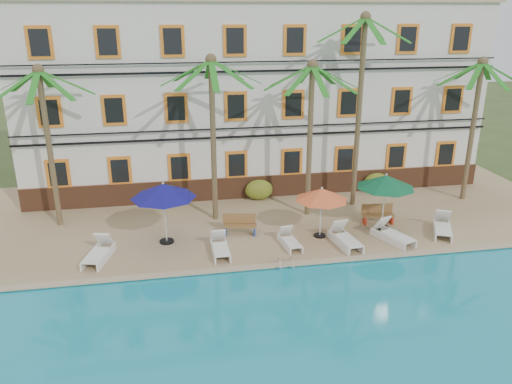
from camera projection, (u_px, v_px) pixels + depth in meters
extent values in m
plane|color=#384C23|center=(296.00, 259.00, 20.91)|extent=(100.00, 100.00, 0.00)
cube|color=tan|center=(272.00, 212.00, 25.50)|extent=(30.00, 12.00, 0.25)
cube|color=teal|center=(357.00, 367.00, 14.40)|extent=(26.00, 12.00, 0.20)
cube|color=tan|center=(302.00, 263.00, 19.98)|extent=(30.00, 0.35, 0.06)
cube|color=silver|center=(254.00, 96.00, 28.39)|extent=(25.00, 6.00, 10.00)
cube|color=brown|center=(264.00, 186.00, 27.05)|extent=(25.00, 0.12, 1.20)
cube|color=tan|center=(254.00, 0.00, 26.66)|extent=(25.40, 6.40, 0.25)
cube|color=orange|center=(58.00, 174.00, 24.88)|extent=(1.15, 0.10, 1.50)
cube|color=black|center=(58.00, 174.00, 24.83)|extent=(0.85, 0.04, 1.20)
cube|color=orange|center=(120.00, 171.00, 25.37)|extent=(1.15, 0.10, 1.50)
cube|color=black|center=(120.00, 171.00, 25.33)|extent=(0.85, 0.04, 1.20)
cube|color=orange|center=(179.00, 168.00, 25.87)|extent=(1.15, 0.10, 1.50)
cube|color=black|center=(179.00, 168.00, 25.82)|extent=(0.85, 0.04, 1.20)
cube|color=orange|center=(237.00, 165.00, 26.37)|extent=(1.15, 0.10, 1.50)
cube|color=black|center=(237.00, 165.00, 26.32)|extent=(0.85, 0.04, 1.20)
cube|color=orange|center=(292.00, 162.00, 26.87)|extent=(1.15, 0.10, 1.50)
cube|color=black|center=(292.00, 162.00, 26.82)|extent=(0.85, 0.04, 1.20)
cube|color=orange|center=(345.00, 159.00, 27.36)|extent=(1.15, 0.10, 1.50)
cube|color=black|center=(345.00, 159.00, 27.32)|extent=(0.85, 0.04, 1.20)
cube|color=orange|center=(396.00, 157.00, 27.86)|extent=(1.15, 0.10, 1.50)
cube|color=black|center=(396.00, 157.00, 27.81)|extent=(0.85, 0.04, 1.20)
cube|color=orange|center=(445.00, 154.00, 28.36)|extent=(1.15, 0.10, 1.50)
cube|color=black|center=(446.00, 154.00, 28.31)|extent=(0.85, 0.04, 1.20)
cube|color=orange|center=(49.00, 112.00, 23.82)|extent=(1.15, 0.10, 1.50)
cube|color=black|center=(49.00, 112.00, 23.78)|extent=(0.85, 0.04, 1.20)
cube|color=orange|center=(114.00, 110.00, 24.32)|extent=(1.15, 0.10, 1.50)
cube|color=black|center=(114.00, 110.00, 24.27)|extent=(0.85, 0.04, 1.20)
cube|color=orange|center=(176.00, 108.00, 24.82)|extent=(1.15, 0.10, 1.50)
cube|color=black|center=(176.00, 108.00, 24.77)|extent=(0.85, 0.04, 1.20)
cube|color=orange|center=(236.00, 106.00, 25.32)|extent=(1.15, 0.10, 1.50)
cube|color=black|center=(236.00, 106.00, 25.27)|extent=(0.85, 0.04, 1.20)
cube|color=orange|center=(293.00, 105.00, 25.81)|extent=(1.15, 0.10, 1.50)
cube|color=black|center=(293.00, 105.00, 25.77)|extent=(0.85, 0.04, 1.20)
cube|color=orange|center=(348.00, 103.00, 26.31)|extent=(1.15, 0.10, 1.50)
cube|color=black|center=(349.00, 103.00, 26.26)|extent=(0.85, 0.04, 1.20)
cube|color=orange|center=(401.00, 101.00, 26.81)|extent=(1.15, 0.10, 1.50)
cube|color=black|center=(402.00, 101.00, 26.76)|extent=(0.85, 0.04, 1.20)
cube|color=orange|center=(453.00, 99.00, 27.31)|extent=(1.15, 0.10, 1.50)
cube|color=black|center=(453.00, 100.00, 27.26)|extent=(0.85, 0.04, 1.20)
cube|color=orange|center=(40.00, 43.00, 22.74)|extent=(1.15, 0.10, 1.50)
cube|color=black|center=(39.00, 43.00, 22.69)|extent=(0.85, 0.04, 1.20)
cube|color=orange|center=(107.00, 42.00, 23.23)|extent=(1.15, 0.10, 1.50)
cube|color=black|center=(107.00, 42.00, 23.19)|extent=(0.85, 0.04, 1.20)
cube|color=orange|center=(173.00, 41.00, 23.73)|extent=(1.15, 0.10, 1.50)
cube|color=black|center=(173.00, 41.00, 23.69)|extent=(0.85, 0.04, 1.20)
cube|color=orange|center=(235.00, 41.00, 24.23)|extent=(1.15, 0.10, 1.50)
cube|color=black|center=(235.00, 41.00, 24.18)|extent=(0.85, 0.04, 1.20)
cube|color=orange|center=(295.00, 40.00, 24.73)|extent=(1.15, 0.10, 1.50)
cube|color=black|center=(295.00, 40.00, 24.68)|extent=(0.85, 0.04, 1.20)
cube|color=orange|center=(352.00, 40.00, 25.22)|extent=(1.15, 0.10, 1.50)
cube|color=black|center=(353.00, 40.00, 25.18)|extent=(0.85, 0.04, 1.20)
cube|color=orange|center=(408.00, 39.00, 25.72)|extent=(1.15, 0.10, 1.50)
cube|color=black|center=(408.00, 39.00, 25.68)|extent=(0.85, 0.04, 1.20)
cube|color=orange|center=(461.00, 38.00, 26.22)|extent=(1.15, 0.10, 1.50)
cube|color=black|center=(461.00, 39.00, 26.17)|extent=(0.85, 0.04, 1.20)
cube|color=black|center=(265.00, 136.00, 25.95)|extent=(25.00, 0.08, 0.10)
cube|color=black|center=(265.00, 127.00, 25.80)|extent=(25.00, 0.08, 0.06)
cube|color=black|center=(266.00, 71.00, 24.83)|extent=(25.00, 0.08, 0.10)
cube|color=black|center=(266.00, 62.00, 24.68)|extent=(25.00, 0.08, 0.06)
cylinder|color=brown|center=(50.00, 151.00, 22.49)|extent=(0.26, 0.26, 7.19)
sphere|color=brown|center=(38.00, 70.00, 21.27)|extent=(0.50, 0.50, 0.50)
cube|color=#1A6E1A|center=(46.00, 80.00, 22.50)|extent=(0.28, 2.26, 1.13)
cube|color=#1A6E1A|center=(25.00, 81.00, 22.06)|extent=(1.79, 1.79, 1.13)
cube|color=#1A6E1A|center=(12.00, 83.00, 21.27)|extent=(2.26, 0.28, 1.13)
cube|color=#1A6E1A|center=(15.00, 86.00, 20.59)|extent=(1.79, 1.79, 1.13)
cube|color=#1A6E1A|center=(34.00, 86.00, 20.42)|extent=(0.28, 2.26, 1.13)
cube|color=#1A6E1A|center=(56.00, 85.00, 20.86)|extent=(1.79, 1.79, 1.13)
cube|color=#1A6E1A|center=(67.00, 82.00, 21.65)|extent=(2.26, 0.28, 1.13)
cube|color=#1A6E1A|center=(63.00, 80.00, 22.33)|extent=(1.79, 1.79, 1.13)
cylinder|color=brown|center=(213.00, 143.00, 23.10)|extent=(0.26, 0.26, 7.56)
sphere|color=brown|center=(211.00, 59.00, 21.82)|extent=(0.50, 0.50, 0.50)
cube|color=#1A6E1A|center=(209.00, 69.00, 23.05)|extent=(0.28, 2.26, 1.13)
cube|color=#1A6E1A|center=(192.00, 71.00, 22.61)|extent=(1.79, 1.79, 1.13)
cube|color=#1A6E1A|center=(186.00, 73.00, 21.82)|extent=(2.26, 0.28, 1.13)
cube|color=#1A6E1A|center=(194.00, 75.00, 21.14)|extent=(1.79, 1.79, 1.13)
cube|color=#1A6E1A|center=(214.00, 75.00, 20.97)|extent=(0.28, 2.26, 1.13)
cube|color=#1A6E1A|center=(231.00, 74.00, 21.41)|extent=(1.79, 1.79, 1.13)
cube|color=#1A6E1A|center=(236.00, 72.00, 22.19)|extent=(2.26, 0.28, 1.13)
cube|color=#1A6E1A|center=(227.00, 70.00, 22.87)|extent=(1.79, 1.79, 1.13)
cylinder|color=brown|center=(310.00, 143.00, 23.74)|extent=(0.26, 0.26, 7.27)
sphere|color=brown|center=(313.00, 65.00, 22.50)|extent=(0.50, 0.50, 0.50)
cube|color=#1A6E1A|center=(305.00, 74.00, 23.73)|extent=(0.28, 2.26, 1.13)
cube|color=#1A6E1A|center=(291.00, 76.00, 23.29)|extent=(1.79, 1.79, 1.13)
cube|color=#1A6E1A|center=(288.00, 78.00, 22.50)|extent=(2.26, 0.28, 1.13)
cube|color=#1A6E1A|center=(300.00, 80.00, 21.82)|extent=(1.79, 1.79, 1.13)
cube|color=#1A6E1A|center=(319.00, 80.00, 21.65)|extent=(0.28, 2.26, 1.13)
cube|color=#1A6E1A|center=(334.00, 79.00, 22.09)|extent=(1.79, 1.79, 1.13)
cube|color=#1A6E1A|center=(336.00, 77.00, 22.87)|extent=(2.26, 0.28, 1.13)
cube|color=#1A6E1A|center=(324.00, 75.00, 23.55)|extent=(1.79, 1.79, 1.13)
cylinder|color=brown|center=(359.00, 116.00, 24.63)|extent=(0.26, 0.26, 9.31)
sphere|color=brown|center=(366.00, 17.00, 23.05)|extent=(0.50, 0.50, 0.50)
cube|color=#1A6E1A|center=(356.00, 29.00, 24.27)|extent=(0.28, 2.26, 1.13)
cube|color=#1A6E1A|center=(343.00, 29.00, 23.84)|extent=(1.79, 1.79, 1.13)
cube|color=#1A6E1A|center=(342.00, 29.00, 23.05)|extent=(2.26, 0.28, 1.13)
cube|color=#1A6E1A|center=(355.00, 30.00, 22.37)|extent=(1.79, 1.79, 1.13)
cube|color=#1A6E1A|center=(374.00, 30.00, 22.20)|extent=(0.28, 2.26, 1.13)
cube|color=#1A6E1A|center=(388.00, 30.00, 22.63)|extent=(1.79, 1.79, 1.13)
cube|color=#1A6E1A|center=(387.00, 29.00, 23.42)|extent=(2.26, 0.28, 1.13)
cube|color=#1A6E1A|center=(374.00, 29.00, 24.10)|extent=(1.79, 1.79, 1.13)
cylinder|color=brown|center=(472.00, 133.00, 25.79)|extent=(0.26, 0.26, 7.21)
sphere|color=brown|center=(483.00, 62.00, 24.57)|extent=(0.50, 0.50, 0.50)
cube|color=#1A6E1A|center=(468.00, 71.00, 25.79)|extent=(0.28, 2.26, 1.13)
cube|color=#1A6E1A|center=(458.00, 72.00, 25.36)|extent=(1.79, 1.79, 1.13)
cube|color=#1A6E1A|center=(460.00, 74.00, 24.57)|extent=(2.26, 0.28, 1.13)
cube|color=#1A6E1A|center=(476.00, 75.00, 23.89)|extent=(1.79, 1.79, 1.13)
cube|color=#1A6E1A|center=(495.00, 76.00, 23.72)|extent=(0.28, 2.26, 1.13)
cube|color=#1A6E1A|center=(506.00, 75.00, 24.15)|extent=(1.79, 1.79, 1.13)
cube|color=#1A6E1A|center=(501.00, 73.00, 24.94)|extent=(2.26, 0.28, 1.13)
cube|color=#1A6E1A|center=(486.00, 71.00, 25.62)|extent=(1.79, 1.79, 1.13)
ellipsoid|color=#1B5819|center=(167.00, 195.00, 25.89)|extent=(1.50, 0.90, 1.10)
ellipsoid|color=#1B5819|center=(259.00, 190.00, 26.69)|extent=(1.50, 0.90, 1.10)
ellipsoid|color=#1B5819|center=(376.00, 183.00, 27.80)|extent=(1.50, 0.90, 1.10)
cylinder|color=black|center=(167.00, 241.00, 21.85)|extent=(0.63, 0.63, 0.09)
cylinder|color=silver|center=(165.00, 214.00, 21.41)|extent=(0.06, 0.06, 2.68)
cone|color=navy|center=(163.00, 191.00, 21.05)|extent=(2.79, 2.79, 0.61)
sphere|color=silver|center=(163.00, 183.00, 20.93)|extent=(0.10, 0.10, 0.10)
cylinder|color=black|center=(320.00, 235.00, 22.43)|extent=(0.53, 0.53, 0.08)
cylinder|color=silver|center=(321.00, 213.00, 22.07)|extent=(0.06, 0.06, 2.25)
cone|color=#E65C2E|center=(322.00, 194.00, 21.76)|extent=(2.35, 2.35, 0.52)
sphere|color=silver|center=(322.00, 188.00, 21.67)|extent=(0.10, 0.10, 0.10)
cylinder|color=black|center=(382.00, 227.00, 23.31)|extent=(0.60, 0.60, 0.09)
cylinder|color=silver|center=(384.00, 202.00, 22.89)|extent=(0.06, 0.06, 2.56)
cone|color=#0C5431|center=(386.00, 181.00, 22.54)|extent=(2.67, 2.67, 0.59)
sphere|color=silver|center=(386.00, 175.00, 22.43)|extent=(0.10, 0.10, 0.10)
cube|color=white|center=(96.00, 255.00, 19.92)|extent=(1.00, 1.55, 0.07)
cube|color=white|center=(104.00, 239.00, 20.76)|extent=(0.77, 0.68, 0.72)
cube|color=white|center=(91.00, 256.00, 20.26)|extent=(0.58, 1.99, 0.33)
cube|color=white|center=(107.00, 257.00, 20.21)|extent=(0.58, 1.99, 0.33)
cube|color=white|center=(221.00, 249.00, 20.49)|extent=(0.62, 1.32, 0.06)
cube|color=white|center=(218.00, 235.00, 21.25)|extent=(0.61, 0.49, 0.66)
cube|color=white|center=(213.00, 251.00, 20.73)|extent=(0.07, 1.87, 0.30)
cube|color=white|center=(228.00, 250.00, 20.83)|extent=(0.07, 1.87, 0.30)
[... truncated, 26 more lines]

